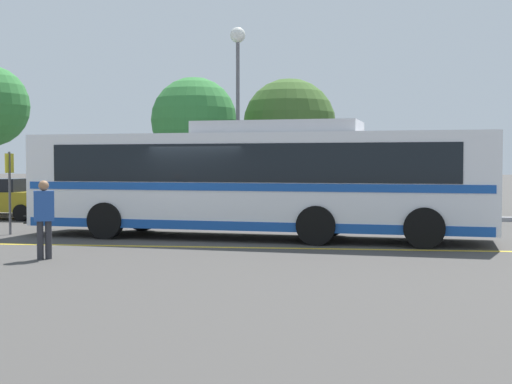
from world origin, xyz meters
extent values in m
plane|color=#423F3D|center=(0.00, 0.00, 0.00)|extent=(220.00, 220.00, 0.00)
cube|color=gold|center=(1.49, -1.96, 0.00)|extent=(32.62, 0.20, 0.01)
cube|color=#99999E|center=(1.49, 6.94, 0.07)|extent=(40.62, 0.36, 0.15)
cube|color=white|center=(1.49, 0.24, 1.59)|extent=(12.85, 4.27, 2.54)
cube|color=black|center=(1.49, 0.24, 2.07)|extent=(11.10, 4.07, 1.00)
cube|color=#194CA5|center=(1.49, 0.24, 1.45)|extent=(12.60, 4.27, 0.20)
cube|color=#194CA5|center=(1.49, 0.24, 0.44)|extent=(12.60, 4.26, 0.24)
cube|color=black|center=(-4.78, 1.11, 1.65)|extent=(0.35, 2.24, 1.85)
cube|color=black|center=(-4.78, 1.11, 2.71)|extent=(0.29, 1.79, 0.24)
cube|color=silver|center=(2.12, 0.15, 3.02)|extent=(4.65, 2.64, 0.33)
cube|color=black|center=(-5.05, 1.14, 0.55)|extent=(0.30, 1.91, 0.04)
cube|color=black|center=(-5.05, 1.14, 0.35)|extent=(0.30, 1.91, 0.04)
cylinder|color=black|center=(-2.55, -0.45, 0.50)|extent=(1.03, 0.41, 1.00)
cylinder|color=black|center=(-2.21, 2.00, 0.50)|extent=(1.03, 0.41, 1.00)
cylinder|color=black|center=(3.20, -1.24, 0.50)|extent=(1.03, 0.41, 1.00)
cylinder|color=black|center=(3.53, 1.20, 0.50)|extent=(1.03, 0.41, 1.00)
cylinder|color=black|center=(5.82, -1.60, 0.50)|extent=(1.03, 0.41, 1.00)
cylinder|color=black|center=(6.16, 0.84, 0.50)|extent=(1.03, 0.41, 1.00)
cube|color=black|center=(-8.75, 5.85, 1.26)|extent=(2.01, 1.69, 0.48)
cylinder|color=black|center=(-7.49, 4.93, 0.30)|extent=(0.61, 0.23, 0.60)
cylinder|color=black|center=(-7.40, 6.65, 0.30)|extent=(0.61, 0.23, 0.60)
cube|color=silver|center=(-3.61, 5.70, 0.56)|extent=(4.72, 1.71, 0.53)
cube|color=black|center=(-3.73, 5.70, 1.08)|extent=(1.99, 1.49, 0.51)
cylinder|color=black|center=(-2.16, 6.51, 0.30)|extent=(0.60, 0.20, 0.60)
cylinder|color=black|center=(-2.15, 4.91, 0.30)|extent=(0.60, 0.20, 0.60)
cylinder|color=black|center=(-5.08, 6.49, 0.30)|extent=(0.60, 0.20, 0.60)
cylinder|color=black|center=(-5.07, 4.89, 0.30)|extent=(0.60, 0.20, 0.60)
cube|color=black|center=(2.15, 6.07, 0.57)|extent=(3.98, 2.05, 0.53)
cube|color=black|center=(2.05, 6.07, 1.13)|extent=(1.71, 1.73, 0.59)
cylinder|color=black|center=(3.40, 6.92, 0.30)|extent=(0.61, 0.22, 0.60)
cylinder|color=black|center=(3.33, 5.12, 0.30)|extent=(0.61, 0.22, 0.60)
cylinder|color=black|center=(0.97, 7.02, 0.30)|extent=(0.61, 0.22, 0.60)
cylinder|color=black|center=(0.90, 5.22, 0.30)|extent=(0.61, 0.22, 0.60)
cylinder|color=#2D2D33|center=(-2.44, -4.49, 0.41)|extent=(0.14, 0.14, 0.82)
cylinder|color=#2D2D33|center=(-2.59, -4.57, 0.41)|extent=(0.14, 0.14, 0.82)
cube|color=#264C99|center=(-2.52, -4.53, 1.15)|extent=(0.47, 0.38, 0.65)
sphere|color=#9E704C|center=(-2.52, -4.53, 1.58)|extent=(0.22, 0.22, 0.22)
cylinder|color=#59595E|center=(-5.70, 0.39, 1.20)|extent=(0.07, 0.07, 2.39)
cube|color=yellow|center=(-5.70, 0.39, 2.06)|extent=(0.08, 0.40, 0.56)
cylinder|color=#59595E|center=(-0.15, 7.89, 3.32)|extent=(0.14, 0.14, 6.64)
sphere|color=silver|center=(-0.15, 7.89, 6.94)|extent=(0.59, 0.59, 0.59)
cylinder|color=#513823|center=(-2.17, 9.39, 1.25)|extent=(0.28, 0.28, 2.51)
sphere|color=#337A38|center=(-2.17, 9.39, 3.81)|extent=(3.48, 3.48, 3.48)
cylinder|color=#513823|center=(1.52, 11.92, 1.10)|extent=(0.28, 0.28, 2.20)
sphere|color=#3D6028|center=(1.52, 11.92, 3.72)|extent=(4.05, 4.05, 4.05)
camera|label=1|loc=(3.87, -19.12, 2.07)|focal=50.00mm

